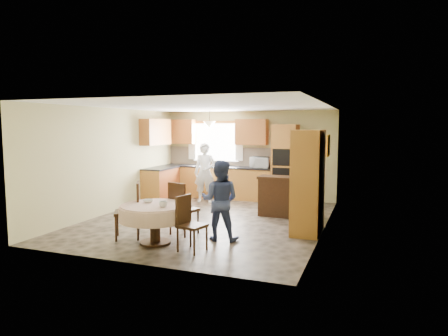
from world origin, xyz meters
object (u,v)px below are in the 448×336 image
Objects in this scene: chair_right at (189,220)px; person_sink at (205,173)px; oven_tower at (285,164)px; dining_table at (155,213)px; chair_back at (181,206)px; sideboard at (285,198)px; chair_left at (132,207)px; person_dining at (220,200)px; cupboard at (308,182)px.

person_sink is at bearing 32.18° from chair_right.
oven_tower reaches higher than dining_table.
person_sink is (-0.87, 3.20, 0.25)m from chair_back.
oven_tower is 4.19m from chair_back.
oven_tower reaches higher than chair_right.
chair_back reaches higher than sideboard.
chair_left is 0.71× the size of person_dining.
cupboard reaches higher than chair_back.
chair_left reaches higher than dining_table.
sideboard is at bearing 119.95° from cupboard.
person_dining is at bearing 75.08° from chair_left.
dining_table is 0.85× the size of person_dining.
sideboard is 1.16× the size of chair_left.
cupboard is at bearing 35.34° from dining_table.
oven_tower is 4.88m from dining_table.
person_dining is (0.98, 0.63, 0.18)m from dining_table.
person_dining is (-0.72, -2.30, 0.30)m from sideboard.
chair_back is (0.18, 0.67, 0.02)m from dining_table.
chair_left reaches higher than sideboard.
chair_right is at bearing -11.25° from dining_table.
dining_table is (-1.33, -4.67, -0.51)m from oven_tower.
sideboard is 2.73m from chair_back.
oven_tower is at bearing 5.47° from chair_right.
chair_left is (-0.59, 0.17, 0.03)m from dining_table.
cupboard is (1.07, -2.96, -0.06)m from oven_tower.
chair_back is 0.83m from person_dining.
oven_tower is at bearing 125.59° from chair_left.
chair_back is (-1.16, -4.00, -0.50)m from oven_tower.
chair_back is at bearing 75.30° from dining_table.
chair_back is at bearing -87.70° from person_sink.
cupboard is 3.39m from chair_left.
oven_tower is at bearing 74.04° from dining_table.
chair_right is 0.85m from person_dining.
chair_right is at bearing -106.61° from sideboard.
oven_tower is 3.15m from cupboard.
chair_right is at bearing -83.50° from person_sink.
dining_table is 0.74m from chair_right.
chair_left reaches higher than chair_back.
chair_back is at bearing 91.94° from chair_left.
sideboard is 3.39m from dining_table.
chair_left is at bearing 163.66° from dining_table.
sideboard is 0.61× the size of cupboard.
cupboard is 3.79m from person_sink.
dining_table is at bearing -119.10° from sideboard.
person_sink is (-3.10, 2.17, -0.19)m from cupboard.
cupboard is 1.37× the size of person_dining.
chair_back is at bearing -106.17° from oven_tower.
cupboard is 1.97× the size of chair_back.
sideboard is at bearing -114.32° from person_dining.
chair_right reaches higher than sideboard.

